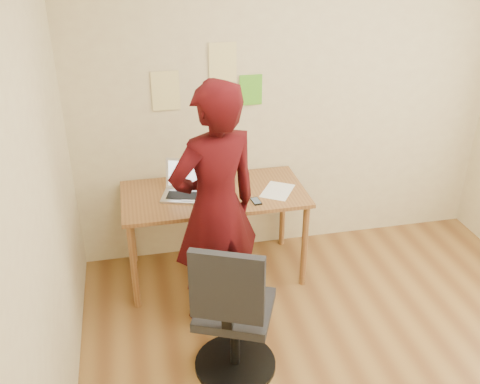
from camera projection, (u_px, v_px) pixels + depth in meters
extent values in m
cube|color=beige|center=(290.00, 95.00, 4.27)|extent=(3.50, 0.04, 2.70)
cube|color=beige|center=(27.00, 233.00, 2.40)|extent=(0.04, 3.50, 2.70)
cube|color=brown|center=(214.00, 194.00, 4.09)|extent=(1.40, 0.70, 0.03)
cylinder|color=brown|center=(134.00, 267.00, 3.88)|extent=(0.05, 0.05, 0.71)
cylinder|color=brown|center=(304.00, 246.00, 4.12)|extent=(0.05, 0.05, 0.71)
cylinder|color=brown|center=(131.00, 225.00, 4.40)|extent=(0.05, 0.05, 0.71)
cylinder|color=brown|center=(283.00, 209.00, 4.64)|extent=(0.05, 0.05, 0.71)
cube|color=#BABAC1|center=(185.00, 196.00, 4.02)|extent=(0.39, 0.32, 0.02)
cube|color=black|center=(185.00, 195.00, 4.01)|extent=(0.30, 0.20, 0.00)
cube|color=#BABAC1|center=(187.00, 173.00, 4.09)|extent=(0.34, 0.16, 0.23)
cube|color=white|center=(187.00, 173.00, 4.09)|extent=(0.30, 0.13, 0.18)
cube|color=white|center=(278.00, 191.00, 4.11)|extent=(0.33, 0.36, 0.00)
cube|color=black|center=(256.00, 201.00, 3.95)|extent=(0.07, 0.12, 0.01)
cube|color=#3F4C59|center=(256.00, 201.00, 3.95)|extent=(0.06, 0.10, 0.00)
cube|color=#F4E292|center=(166.00, 91.00, 4.01)|extent=(0.21, 0.00, 0.30)
cube|color=#F4E292|center=(223.00, 63.00, 4.01)|extent=(0.21, 0.00, 0.30)
cube|color=#58BB2A|center=(251.00, 90.00, 4.15)|extent=(0.18, 0.00, 0.24)
cube|color=black|center=(235.00, 309.00, 3.29)|extent=(0.59, 0.59, 0.06)
cube|color=black|center=(227.00, 288.00, 2.95)|extent=(0.41, 0.22, 0.45)
cube|color=black|center=(227.00, 319.00, 3.06)|extent=(0.07, 0.06, 0.12)
cylinder|color=black|center=(235.00, 339.00, 3.40)|extent=(0.06, 0.06, 0.45)
cylinder|color=black|center=(235.00, 363.00, 3.50)|extent=(0.53, 0.53, 0.03)
imported|color=#37070A|center=(216.00, 209.00, 3.55)|extent=(0.75, 0.62, 1.77)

